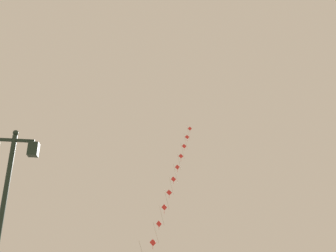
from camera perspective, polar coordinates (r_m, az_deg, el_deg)
The scene contains 2 objects.
twin_lantern_lamp_post at distance 10.66m, azimuth -24.86°, elevation -8.48°, with size 1.39×0.28×5.03m.
kite_train at distance 24.20m, azimuth 0.79°, elevation -9.05°, with size 5.10×9.20×12.39m.
Camera 1 is at (-0.05, -0.38, 1.47)m, focal length 37.20 mm.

